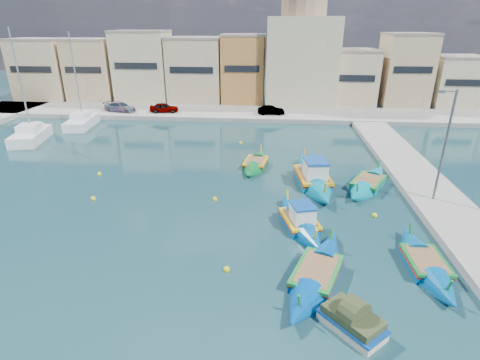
% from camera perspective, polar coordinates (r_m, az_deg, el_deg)
% --- Properties ---
extents(ground, '(160.00, 160.00, 0.00)m').
position_cam_1_polar(ground, '(22.89, -11.55, -8.72)').
color(ground, '#132F3B').
rests_on(ground, ground).
extents(north_quay, '(80.00, 8.00, 0.60)m').
position_cam_1_polar(north_quay, '(52.25, -1.81, 10.12)').
color(north_quay, gray).
rests_on(north_quay, ground).
extents(north_townhouses, '(83.20, 7.87, 10.19)m').
position_cam_1_polar(north_townhouses, '(58.35, 5.83, 16.04)').
color(north_townhouses, tan).
rests_on(north_townhouses, ground).
extents(church_block, '(10.00, 10.00, 19.10)m').
position_cam_1_polar(church_block, '(58.80, 9.40, 19.26)').
color(church_block, '#C0B48F').
rests_on(church_block, ground).
extents(quay_street_lamp, '(1.18, 0.16, 8.00)m').
position_cam_1_polar(quay_street_lamp, '(28.03, 28.63, 4.57)').
color(quay_street_lamp, '#595B60').
rests_on(quay_street_lamp, ground).
extents(parked_cars, '(24.58, 2.54, 1.28)m').
position_cam_1_polar(parked_cars, '(52.21, -10.98, 10.75)').
color(parked_cars, '#4C1919').
rests_on(parked_cars, north_quay).
extents(luzzu_turquoise_cabin, '(3.55, 10.51, 3.31)m').
position_cam_1_polar(luzzu_turquoise_cabin, '(30.24, 11.02, 0.25)').
color(luzzu_turquoise_cabin, '#007A99').
rests_on(luzzu_turquoise_cabin, ground).
extents(luzzu_blue_cabin, '(3.70, 7.58, 2.61)m').
position_cam_1_polar(luzzu_blue_cabin, '(23.80, 9.06, -6.32)').
color(luzzu_blue_cabin, '#0057A2').
rests_on(luzzu_blue_cabin, ground).
extents(luzzu_cyan_mid, '(5.49, 7.97, 2.38)m').
position_cam_1_polar(luzzu_cyan_mid, '(30.69, 18.90, -0.56)').
color(luzzu_cyan_mid, '#00849E').
rests_on(luzzu_cyan_mid, ground).
extents(luzzu_green, '(2.76, 7.07, 2.17)m').
position_cam_1_polar(luzzu_green, '(33.20, 2.39, 2.43)').
color(luzzu_green, '#0A6D33').
rests_on(luzzu_green, ground).
extents(luzzu_blue_south, '(4.68, 8.45, 2.40)m').
position_cam_1_polar(luzzu_blue_south, '(19.50, 11.55, -14.03)').
color(luzzu_blue_south, '#004A9F').
rests_on(luzzu_blue_south, ground).
extents(luzzu_cyan_south, '(1.92, 7.10, 2.20)m').
position_cam_1_polar(luzzu_cyan_south, '(22.05, 26.37, -11.50)').
color(luzzu_cyan_south, '#005596').
rests_on(luzzu_cyan_south, ground).
extents(tender_near, '(2.88, 2.98, 1.33)m').
position_cam_1_polar(tender_near, '(17.15, 16.70, -19.98)').
color(tender_near, beige).
rests_on(tender_near, ground).
extents(yacht_north, '(3.67, 9.10, 11.81)m').
position_cam_1_polar(yacht_north, '(52.06, -22.27, 8.58)').
color(yacht_north, white).
rests_on(yacht_north, ground).
extents(yacht_midnorth, '(4.56, 9.08, 12.36)m').
position_cam_1_polar(yacht_midnorth, '(47.98, -28.54, 6.43)').
color(yacht_midnorth, white).
rests_on(yacht_midnorth, ground).
extents(mooring_buoys, '(21.64, 22.37, 0.36)m').
position_cam_1_polar(mooring_buoys, '(28.25, -5.41, -1.77)').
color(mooring_buoys, yellow).
rests_on(mooring_buoys, ground).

